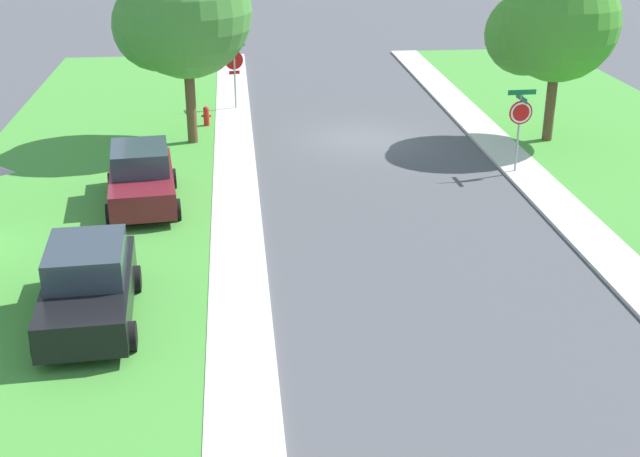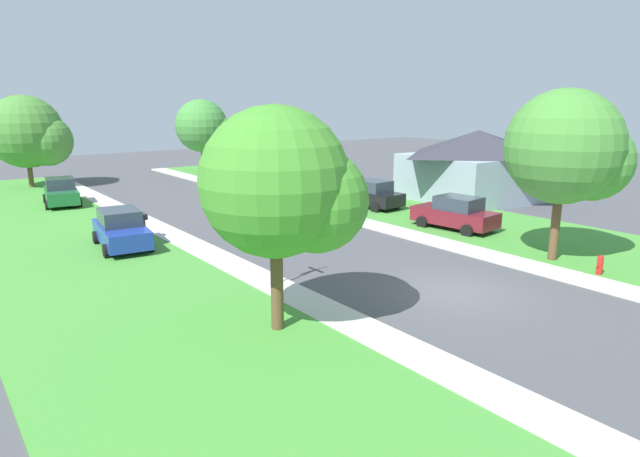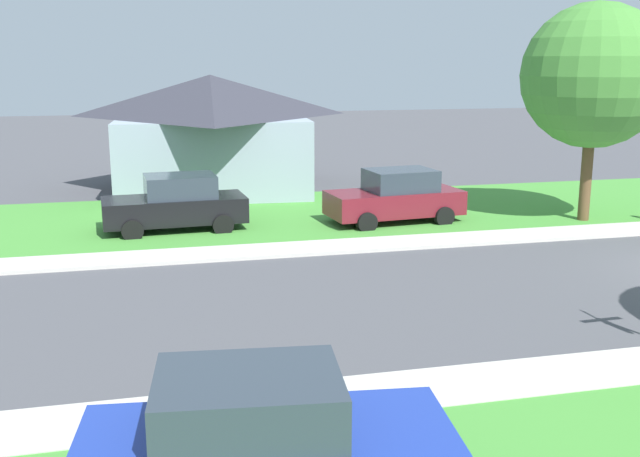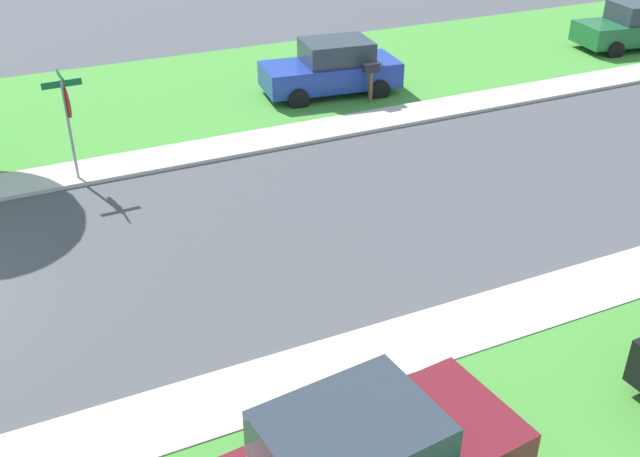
{
  "view_description": "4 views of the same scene",
  "coord_description": "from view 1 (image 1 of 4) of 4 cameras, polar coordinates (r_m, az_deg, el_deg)",
  "views": [
    {
      "loc": [
        4.63,
        29.49,
        8.97
      ],
      "look_at": [
        2.77,
        11.59,
        1.4
      ],
      "focal_mm": 47.26,
      "sensor_mm": 36.0,
      "label": 1
    },
    {
      "loc": [
        -14.38,
        -11.16,
        6.43
      ],
      "look_at": [
        -1.5,
        5.76,
        1.4
      ],
      "focal_mm": 30.13,
      "sensor_mm": 36.0,
      "label": 2
    },
    {
      "loc": [
        -15.11,
        13.96,
        5.21
      ],
      "look_at": [
        1.26,
        10.01,
        1.4
      ],
      "focal_mm": 42.11,
      "sensor_mm": 36.0,
      "label": 3
    },
    {
      "loc": [
        13.1,
        2.8,
        8.1
      ],
      "look_at": [
        2.54,
        7.73,
        1.4
      ],
      "focal_mm": 41.38,
      "sensor_mm": 36.0,
      "label": 4
    }
  ],
  "objects": [
    {
      "name": "lawn_east",
      "position": [
        20.21,
        -18.99,
        -4.76
      ],
      "size": [
        8.0,
        56.0,
        0.08
      ],
      "primitive_type": "cube",
      "color": "#479338",
      "rests_on": "ground"
    },
    {
      "name": "car_maroon_behind_trees",
      "position": [
        24.99,
        -12.0,
        3.4
      ],
      "size": [
        2.36,
        4.46,
        1.76
      ],
      "color": "maroon",
      "rests_on": "ground"
    },
    {
      "name": "ground_plane",
      "position": [
        31.17,
        2.88,
        6.07
      ],
      "size": [
        120.0,
        120.0,
        0.0
      ],
      "primitive_type": "plane",
      "color": "#4C4C51"
    },
    {
      "name": "tree_across_right",
      "position": [
        30.07,
        -9.59,
        14.06
      ],
      "size": [
        4.89,
        4.55,
        6.98
      ],
      "color": "brown",
      "rests_on": "ground"
    },
    {
      "name": "sidewalk_east",
      "position": [
        19.64,
        -5.51,
        -4.32
      ],
      "size": [
        1.4,
        56.0,
        0.1
      ],
      "primitive_type": "cube",
      "color": "beige",
      "rests_on": "ground"
    },
    {
      "name": "stop_sign_far_corner",
      "position": [
        27.61,
        13.4,
        7.33
      ],
      "size": [
        0.92,
        0.92,
        2.77
      ],
      "color": "#9E9EA3",
      "rests_on": "ground"
    },
    {
      "name": "sidewalk_west",
      "position": [
        21.74,
        20.13,
        -2.91
      ],
      "size": [
        1.4,
        56.0,
        0.1
      ],
      "primitive_type": "cube",
      "color": "beige",
      "rests_on": "ground"
    },
    {
      "name": "fire_hydrant",
      "position": [
        32.81,
        -7.71,
        7.54
      ],
      "size": [
        0.38,
        0.22,
        0.83
      ],
      "color": "red",
      "rests_on": "ground"
    },
    {
      "name": "car_black_kerbside_mid",
      "position": [
        18.7,
        -15.42,
        -3.73
      ],
      "size": [
        2.23,
        4.4,
        1.76
      ],
      "color": "black",
      "rests_on": "ground"
    },
    {
      "name": "tree_corner_large",
      "position": [
        31.04,
        15.35,
        13.15
      ],
      "size": [
        4.45,
        4.14,
        6.39
      ],
      "color": "brown",
      "rests_on": "ground"
    },
    {
      "name": "stop_sign_near_corner",
      "position": [
        34.92,
        -5.83,
        10.98
      ],
      "size": [
        0.9,
        0.9,
        2.77
      ],
      "color": "#9E9EA3",
      "rests_on": "ground"
    }
  ]
}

